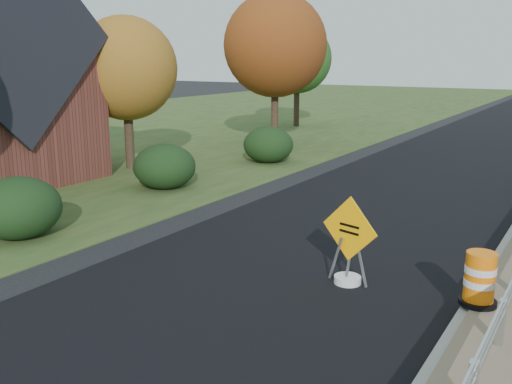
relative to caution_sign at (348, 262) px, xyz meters
The scene contains 10 objects.
grass_verge_near 25.53m from the caution_sign, 145.37° to the left, with size 30.00×120.00×0.03m, color #2F481F.
milled_overlay 14.58m from the caution_sign, 95.51° to the left, with size 7.20×120.00×0.01m, color black.
hedge_south 8.14m from the caution_sign, 169.42° to the right, with size 2.09×2.09×1.52m, color black.
hedge_mid 9.63m from the caution_sign, 152.07° to the left, with size 2.09×2.09×1.52m, color black.
hedge_north 13.21m from the caution_sign, 127.29° to the left, with size 2.09×2.09×1.52m, color black.
tree_near_yellow 14.08m from the caution_sign, 151.54° to the left, with size 3.96×3.96×5.88m.
tree_near_red 18.16m from the caution_sign, 124.58° to the left, with size 4.95×4.95×7.35m.
tree_near_back 26.26m from the caution_sign, 120.01° to the left, with size 4.29×4.29×6.37m.
caution_sign is the anchor object (origin of this frame).
barrel_median_near 2.47m from the caution_sign, ahead, with size 0.63×0.63×0.92m.
Camera 1 is at (0.97, -14.33, 4.33)m, focal length 40.00 mm.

